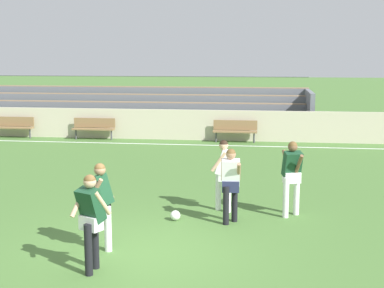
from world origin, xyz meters
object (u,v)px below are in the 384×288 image
(bench_near_bin, at_px, (235,129))
(player_white_deep_cover, at_px, (231,179))
(bench_centre_sideline, at_px, (13,125))
(player_dark_pressing_high, at_px, (101,199))
(player_dark_challenging, at_px, (292,172))
(bleacher_stand, at_px, (137,108))
(player_white_wide_left, at_px, (223,169))
(bench_near_wall_gap, at_px, (94,127))
(player_dark_overlapping, at_px, (91,215))
(soccer_ball, at_px, (175,215))

(bench_near_bin, height_order, player_white_deep_cover, player_white_deep_cover)
(bench_near_bin, relative_size, bench_centre_sideline, 1.00)
(bench_centre_sideline, relative_size, player_dark_pressing_high, 1.10)
(player_dark_pressing_high, xyz_separation_m, player_dark_challenging, (3.55, 2.64, 0.04))
(bleacher_stand, bearing_deg, bench_centre_sideline, -148.32)
(player_white_wide_left, xyz_separation_m, player_dark_challenging, (1.53, -0.21, 0.02))
(bench_near_bin, bearing_deg, player_white_deep_cover, -87.38)
(bench_centre_sideline, xyz_separation_m, player_dark_pressing_high, (7.87, -12.90, 0.42))
(bench_centre_sideline, height_order, player_white_deep_cover, player_white_deep_cover)
(player_white_deep_cover, bearing_deg, bench_near_bin, 92.62)
(bench_near_bin, height_order, bench_centre_sideline, same)
(bench_centre_sideline, bearing_deg, bleacher_stand, 31.68)
(bench_near_bin, height_order, bench_near_wall_gap, same)
(bench_near_wall_gap, distance_m, player_white_deep_cover, 12.74)
(player_white_deep_cover, xyz_separation_m, player_dark_overlapping, (-2.10, -2.96, 0.03))
(bench_near_bin, relative_size, player_white_wide_left, 1.09)
(bench_near_bin, relative_size, player_dark_challenging, 1.06)
(bench_centre_sideline, distance_m, player_dark_pressing_high, 15.11)
(bench_near_bin, xyz_separation_m, bench_centre_sideline, (-9.61, 0.00, 0.00))
(player_white_wide_left, height_order, player_dark_challenging, player_dark_challenging)
(player_dark_pressing_high, bearing_deg, bench_near_wall_gap, 108.25)
(bench_centre_sideline, xyz_separation_m, player_white_deep_cover, (10.11, -10.95, 0.41))
(player_white_deep_cover, distance_m, soccer_ball, 1.46)
(bench_near_bin, bearing_deg, player_dark_overlapping, -96.55)
(bench_near_bin, relative_size, soccer_ball, 8.18)
(player_dark_challenging, bearing_deg, player_white_wide_left, 172.35)
(bench_near_bin, xyz_separation_m, bench_near_wall_gap, (-6.00, 0.00, 0.00))
(bench_centre_sideline, bearing_deg, bench_near_bin, 0.00)
(bench_near_bin, height_order, player_dark_overlapping, player_dark_overlapping)
(bleacher_stand, xyz_separation_m, player_dark_challenging, (6.63, -13.21, -0.04))
(player_white_deep_cover, bearing_deg, bench_centre_sideline, 132.73)
(player_white_wide_left, bearing_deg, player_white_deep_cover, -76.11)
(player_white_wide_left, bearing_deg, bench_near_bin, 91.60)
(player_dark_challenging, bearing_deg, player_white_deep_cover, -152.31)
(bench_near_wall_gap, relative_size, soccer_ball, 8.18)
(player_white_deep_cover, bearing_deg, player_dark_overlapping, -125.30)
(bench_near_wall_gap, relative_size, player_dark_pressing_high, 1.10)
(player_dark_pressing_high, xyz_separation_m, player_dark_overlapping, (0.14, -1.01, 0.01))
(bleacher_stand, height_order, bench_centre_sideline, bleacher_stand)
(bleacher_stand, distance_m, bench_centre_sideline, 5.65)
(bench_centre_sideline, bearing_deg, player_white_deep_cover, -47.27)
(bleacher_stand, height_order, player_white_wide_left, bleacher_stand)
(bench_near_wall_gap, height_order, player_dark_challenging, player_dark_challenging)
(player_dark_overlapping, relative_size, player_dark_challenging, 0.98)
(player_white_wide_left, distance_m, player_white_deep_cover, 0.92)
(player_dark_challenging, bearing_deg, bleacher_stand, 116.66)
(player_dark_pressing_high, xyz_separation_m, soccer_ball, (1.05, 1.97, -0.86))
(bench_near_wall_gap, xyz_separation_m, player_white_deep_cover, (6.50, -10.95, 0.41))
(bleacher_stand, bearing_deg, player_dark_overlapping, -79.18)
(player_white_deep_cover, relative_size, player_dark_overlapping, 0.98)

